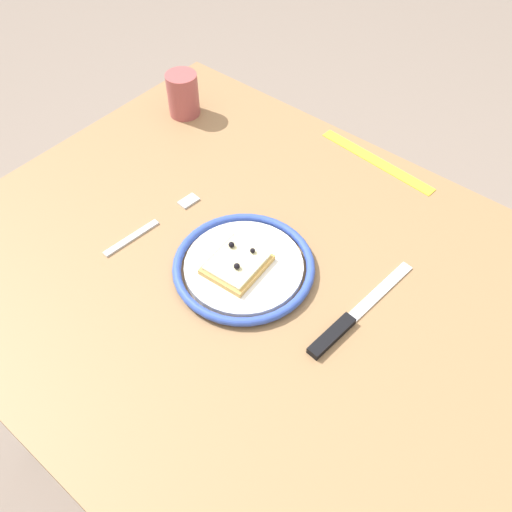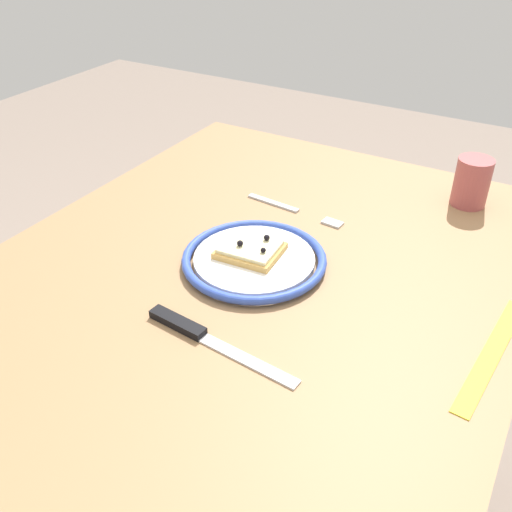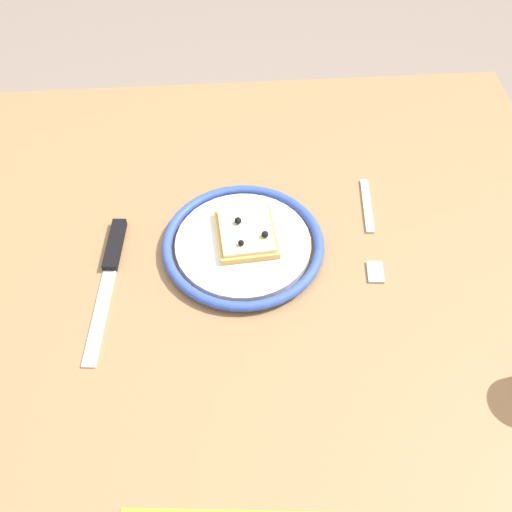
{
  "view_description": "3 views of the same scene",
  "coord_description": "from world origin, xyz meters",
  "px_view_note": "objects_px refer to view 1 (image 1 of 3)",
  "views": [
    {
      "loc": [
        0.32,
        -0.42,
        1.44
      ],
      "look_at": [
        -0.03,
        0.0,
        0.79
      ],
      "focal_mm": 38.3,
      "sensor_mm": 36.0,
      "label": 1
    },
    {
      "loc": [
        0.61,
        0.38,
        1.27
      ],
      "look_at": [
        -0.03,
        0.01,
        0.78
      ],
      "focal_mm": 40.41,
      "sensor_mm": 36.0,
      "label": 2
    },
    {
      "loc": [
        -0.03,
        0.54,
        1.41
      ],
      "look_at": [
        -0.07,
        0.02,
        0.76
      ],
      "focal_mm": 41.94,
      "sensor_mm": 36.0,
      "label": 3
    }
  ],
  "objects_px": {
    "pizza_slice_near": "(237,263)",
    "fork": "(154,223)",
    "plate": "(244,266)",
    "measuring_tape": "(376,161)",
    "cup": "(183,94)",
    "dining_table": "(270,313)",
    "knife": "(346,323)"
  },
  "relations": [
    {
      "from": "plate",
      "to": "fork",
      "type": "bearing_deg",
      "value": -173.17
    },
    {
      "from": "pizza_slice_near",
      "to": "knife",
      "type": "relative_size",
      "value": 0.43
    },
    {
      "from": "plate",
      "to": "fork",
      "type": "distance_m",
      "value": 0.19
    },
    {
      "from": "pizza_slice_near",
      "to": "cup",
      "type": "bearing_deg",
      "value": 145.2
    },
    {
      "from": "dining_table",
      "to": "pizza_slice_near",
      "type": "height_order",
      "value": "pizza_slice_near"
    },
    {
      "from": "plate",
      "to": "knife",
      "type": "bearing_deg",
      "value": 5.2
    },
    {
      "from": "plate",
      "to": "measuring_tape",
      "type": "distance_m",
      "value": 0.37
    },
    {
      "from": "dining_table",
      "to": "pizza_slice_near",
      "type": "xyz_separation_m",
      "value": [
        -0.06,
        -0.02,
        0.11
      ]
    },
    {
      "from": "pizza_slice_near",
      "to": "cup",
      "type": "xyz_separation_m",
      "value": [
        -0.37,
        0.26,
        0.02
      ]
    },
    {
      "from": "plate",
      "to": "pizza_slice_near",
      "type": "xyz_separation_m",
      "value": [
        -0.01,
        -0.01,
        0.01
      ]
    },
    {
      "from": "dining_table",
      "to": "measuring_tape",
      "type": "distance_m",
      "value": 0.38
    },
    {
      "from": "knife",
      "to": "cup",
      "type": "xyz_separation_m",
      "value": [
        -0.56,
        0.23,
        0.04
      ]
    },
    {
      "from": "knife",
      "to": "cup",
      "type": "relative_size",
      "value": 2.63
    },
    {
      "from": "fork",
      "to": "dining_table",
      "type": "bearing_deg",
      "value": 6.72
    },
    {
      "from": "dining_table",
      "to": "fork",
      "type": "height_order",
      "value": "fork"
    },
    {
      "from": "plate",
      "to": "measuring_tape",
      "type": "bearing_deg",
      "value": 86.4
    },
    {
      "from": "fork",
      "to": "cup",
      "type": "bearing_deg",
      "value": 124.85
    },
    {
      "from": "dining_table",
      "to": "plate",
      "type": "bearing_deg",
      "value": -173.67
    },
    {
      "from": "fork",
      "to": "knife",
      "type": "bearing_deg",
      "value": 6.02
    },
    {
      "from": "knife",
      "to": "cup",
      "type": "bearing_deg",
      "value": 157.71
    },
    {
      "from": "plate",
      "to": "fork",
      "type": "relative_size",
      "value": 1.15
    },
    {
      "from": "plate",
      "to": "fork",
      "type": "xyz_separation_m",
      "value": [
        -0.19,
        -0.02,
        -0.01
      ]
    },
    {
      "from": "knife",
      "to": "plate",
      "type": "bearing_deg",
      "value": -174.8
    },
    {
      "from": "knife",
      "to": "fork",
      "type": "relative_size",
      "value": 1.19
    },
    {
      "from": "dining_table",
      "to": "knife",
      "type": "relative_size",
      "value": 4.59
    },
    {
      "from": "dining_table",
      "to": "fork",
      "type": "relative_size",
      "value": 5.48
    },
    {
      "from": "dining_table",
      "to": "pizza_slice_near",
      "type": "bearing_deg",
      "value": -164.17
    },
    {
      "from": "pizza_slice_near",
      "to": "measuring_tape",
      "type": "distance_m",
      "value": 0.38
    },
    {
      "from": "fork",
      "to": "cup",
      "type": "distance_m",
      "value": 0.33
    },
    {
      "from": "dining_table",
      "to": "knife",
      "type": "distance_m",
      "value": 0.16
    },
    {
      "from": "pizza_slice_near",
      "to": "fork",
      "type": "xyz_separation_m",
      "value": [
        -0.18,
        -0.01,
        -0.02
      ]
    },
    {
      "from": "plate",
      "to": "cup",
      "type": "bearing_deg",
      "value": 146.66
    }
  ]
}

